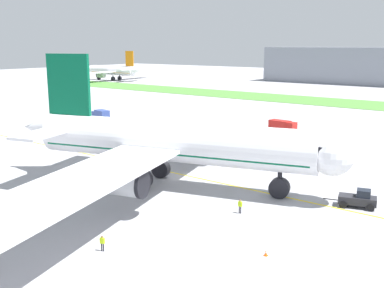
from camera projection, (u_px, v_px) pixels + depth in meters
The scene contains 12 objects.
ground_plane at pixel (170, 177), 68.44m from camera, with size 600.00×600.00×0.00m, color #9E9EA3.
apron_taxi_line at pixel (179, 174), 70.11m from camera, with size 280.00×0.36×0.01m, color yellow.
grass_median_strip at pixel (377, 106), 148.41m from camera, with size 320.00×24.00×0.10m, color #4C8438.
airliner_foreground at pixel (168, 142), 63.48m from camera, with size 48.00×75.91×18.02m.
pushback_tug at pixel (358, 199), 55.58m from camera, with size 6.24×3.34×2.27m.
ground_crew_wingwalker_port at pixel (240, 205), 53.57m from camera, with size 0.59×0.25×1.68m.
ground_crew_marshaller_front at pixel (102, 242), 43.73m from camera, with size 0.53×0.36×1.59m.
traffic_cone_near_nose at pixel (266, 253), 42.92m from camera, with size 0.36×0.36×0.58m.
service_truck_baggage_loader at pixel (101, 115), 118.78m from camera, with size 5.85×3.49×2.83m.
service_truck_fuel_bowser at pixel (283, 125), 103.97m from camera, with size 6.38×3.07×2.50m.
parked_airliner_far_left at pixel (114, 71), 250.54m from camera, with size 37.75×57.45×16.01m.
terminal_building at pixel (366, 66), 224.18m from camera, with size 101.99×20.00×18.00m, color gray.
Camera 1 is at (42.82, -50.14, 19.31)m, focal length 43.06 mm.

